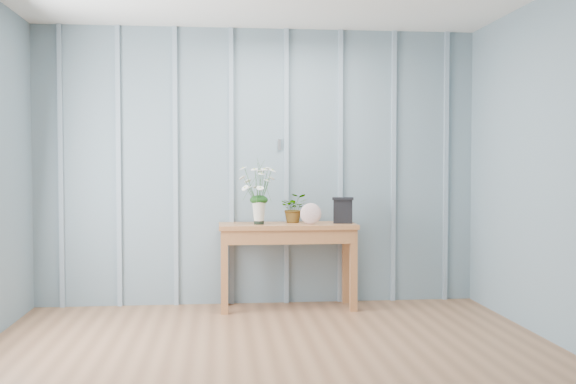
{
  "coord_description": "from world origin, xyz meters",
  "views": [
    {
      "loc": [
        -0.36,
        -3.87,
        1.26
      ],
      "look_at": [
        0.24,
        1.94,
        1.03
      ],
      "focal_mm": 42.0,
      "sensor_mm": 36.0,
      "label": 1
    }
  ],
  "objects": [
    {
      "name": "spider_plant",
      "position": [
        0.3,
        2.09,
        0.88
      ],
      "size": [
        0.24,
        0.21,
        0.26
      ],
      "primitive_type": "imported",
      "rotation": [
        0.0,
        0.0,
        -0.05
      ],
      "color": "#0F3810",
      "rests_on": "sideboard"
    },
    {
      "name": "felt_disc_vessel",
      "position": [
        0.43,
        1.89,
        0.84
      ],
      "size": [
        0.19,
        0.06,
        0.18
      ],
      "primitive_type": "ellipsoid",
      "rotation": [
        0.0,
        0.0,
        -0.05
      ],
      "color": "#9B5E69",
      "rests_on": "sideboard"
    },
    {
      "name": "carved_box",
      "position": [
        0.73,
        1.99,
        0.87
      ],
      "size": [
        0.21,
        0.18,
        0.23
      ],
      "color": "black",
      "rests_on": "sideboard"
    },
    {
      "name": "ground",
      "position": [
        0.0,
        0.0,
        0.0
      ],
      "size": [
        4.5,
        4.5,
        0.0
      ],
      "primitive_type": "plane",
      "color": "brown",
      "rests_on": "ground"
    },
    {
      "name": "daisy_vase",
      "position": [
        -0.02,
        1.95,
        1.09
      ],
      "size": [
        0.39,
        0.29,
        0.55
      ],
      "color": "black",
      "rests_on": "sideboard"
    },
    {
      "name": "room_shell",
      "position": [
        0.0,
        0.92,
        1.99
      ],
      "size": [
        4.0,
        4.5,
        2.5
      ],
      "color": "gray",
      "rests_on": "ground"
    },
    {
      "name": "sideboard",
      "position": [
        0.24,
        1.99,
        0.64
      ],
      "size": [
        1.2,
        0.45,
        0.75
      ],
      "color": "#A06235",
      "rests_on": "ground"
    }
  ]
}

